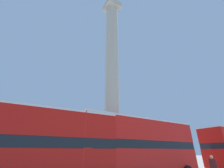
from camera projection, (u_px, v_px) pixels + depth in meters
name	position (u px, v px, depth m)	size (l,w,h in m)	color
monument_column	(112.00, 90.00, 17.44)	(4.77, 4.77, 24.05)	#ADA593
bus_b	(140.00, 146.00, 11.60)	(10.33, 3.20, 4.34)	red
bus_c	(21.00, 144.00, 7.82)	(10.06, 2.78, 4.21)	#B7140F
equestrian_statue	(2.00, 158.00, 12.16)	(3.08, 2.31, 5.43)	#ADA593
street_lamp	(87.00, 136.00, 12.32)	(0.48, 0.48, 5.16)	black
pedestrian_near_lamp	(214.00, 167.00, 10.92)	(0.32, 0.49, 1.72)	#4C473D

